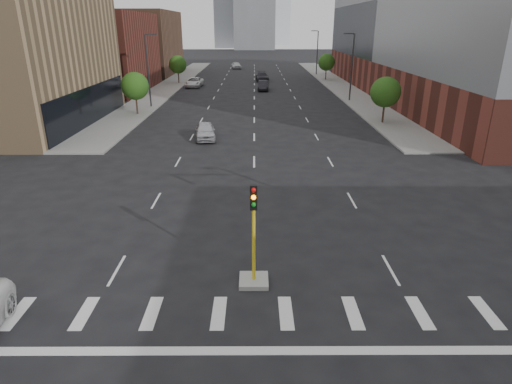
{
  "coord_description": "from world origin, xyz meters",
  "views": [
    {
      "loc": [
        0.04,
        -6.19,
        9.97
      ],
      "look_at": [
        0.1,
        13.0,
        2.5
      ],
      "focal_mm": 30.0,
      "sensor_mm": 36.0,
      "label": 1
    }
  ],
  "objects_px": {
    "median_traffic_signal": "(254,263)",
    "car_mid_right": "(263,86)",
    "car_deep_right": "(262,77)",
    "car_near_left": "(205,131)",
    "car_far_left": "(194,82)",
    "car_distant": "(236,65)"
  },
  "relations": [
    {
      "from": "car_mid_right",
      "to": "car_far_left",
      "type": "relative_size",
      "value": 0.83
    },
    {
      "from": "car_mid_right",
      "to": "median_traffic_signal",
      "type": "bearing_deg",
      "value": -88.49
    },
    {
      "from": "car_deep_right",
      "to": "car_distant",
      "type": "height_order",
      "value": "car_distant"
    },
    {
      "from": "median_traffic_signal",
      "to": "car_mid_right",
      "type": "relative_size",
      "value": 0.92
    },
    {
      "from": "car_near_left",
      "to": "car_deep_right",
      "type": "relative_size",
      "value": 0.78
    },
    {
      "from": "car_near_left",
      "to": "car_far_left",
      "type": "relative_size",
      "value": 0.79
    },
    {
      "from": "car_far_left",
      "to": "car_deep_right",
      "type": "xyz_separation_m",
      "value": [
        12.0,
        8.55,
        0.04
      ]
    },
    {
      "from": "car_near_left",
      "to": "car_far_left",
      "type": "xyz_separation_m",
      "value": [
        -5.89,
        36.97,
        0.02
      ]
    },
    {
      "from": "car_near_left",
      "to": "car_deep_right",
      "type": "height_order",
      "value": "car_deep_right"
    },
    {
      "from": "car_mid_right",
      "to": "car_distant",
      "type": "xyz_separation_m",
      "value": [
        -5.99,
        37.87,
        0.07
      ]
    },
    {
      "from": "car_near_left",
      "to": "car_deep_right",
      "type": "distance_m",
      "value": 45.93
    },
    {
      "from": "median_traffic_signal",
      "to": "car_mid_right",
      "type": "height_order",
      "value": "median_traffic_signal"
    },
    {
      "from": "median_traffic_signal",
      "to": "car_distant",
      "type": "distance_m",
      "value": 94.88
    },
    {
      "from": "median_traffic_signal",
      "to": "car_distant",
      "type": "relative_size",
      "value": 0.88
    },
    {
      "from": "car_near_left",
      "to": "car_distant",
      "type": "relative_size",
      "value": 0.91
    },
    {
      "from": "car_distant",
      "to": "car_deep_right",
      "type": "bearing_deg",
      "value": -85.47
    },
    {
      "from": "median_traffic_signal",
      "to": "car_near_left",
      "type": "distance_m",
      "value": 24.75
    },
    {
      "from": "median_traffic_signal",
      "to": "car_deep_right",
      "type": "xyz_separation_m",
      "value": [
        1.5,
        69.83,
        -0.13
      ]
    },
    {
      "from": "car_mid_right",
      "to": "car_deep_right",
      "type": "height_order",
      "value": "car_deep_right"
    },
    {
      "from": "car_far_left",
      "to": "car_deep_right",
      "type": "height_order",
      "value": "car_deep_right"
    },
    {
      "from": "median_traffic_signal",
      "to": "car_mid_right",
      "type": "bearing_deg",
      "value": 88.49
    },
    {
      "from": "median_traffic_signal",
      "to": "car_deep_right",
      "type": "relative_size",
      "value": 0.76
    }
  ]
}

